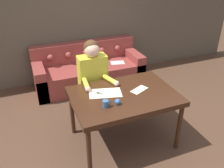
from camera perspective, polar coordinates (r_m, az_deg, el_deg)
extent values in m
plane|color=#4C3323|center=(3.55, 0.78, -13.79)|extent=(16.00, 16.00, 0.00)
cube|color=brown|center=(4.94, -9.76, 15.48)|extent=(8.00, 0.06, 2.60)
cube|color=#381E11|center=(3.15, 2.90, -2.97)|extent=(1.38, 0.97, 0.07)
cylinder|color=#381E11|center=(2.90, -5.52, -16.13)|extent=(0.06, 0.06, 0.71)
cylinder|color=#381E11|center=(3.36, 15.81, -9.95)|extent=(0.06, 0.06, 0.71)
cylinder|color=#381E11|center=(3.54, -9.56, -6.95)|extent=(0.06, 0.06, 0.71)
cylinder|color=#381E11|center=(3.93, 8.60, -2.96)|extent=(0.06, 0.06, 0.71)
cube|color=brown|center=(4.90, -5.50, 2.21)|extent=(2.16, 0.85, 0.44)
cube|color=brown|center=(5.02, -6.79, 7.99)|extent=(2.16, 0.22, 0.40)
cube|color=brown|center=(4.73, -17.00, 1.02)|extent=(0.20, 0.85, 0.60)
cube|color=brown|center=(5.20, 4.90, 4.80)|extent=(0.20, 0.85, 0.60)
sphere|color=brown|center=(4.78, -14.56, 6.18)|extent=(0.13, 0.13, 0.13)
sphere|color=brown|center=(4.83, -10.42, 6.87)|extent=(0.13, 0.13, 0.13)
sphere|color=brown|center=(4.90, -6.37, 7.50)|extent=(0.13, 0.13, 0.13)
sphere|color=brown|center=(5.00, -2.45, 8.09)|extent=(0.13, 0.13, 0.13)
sphere|color=brown|center=(5.12, 1.31, 8.61)|extent=(0.13, 0.13, 0.13)
cube|color=white|center=(4.90, 1.33, 5.17)|extent=(0.31, 0.24, 0.00)
cylinder|color=#33281E|center=(3.86, -4.36, -5.18)|extent=(0.28, 0.28, 0.50)
cube|color=gold|center=(3.58, -4.69, 2.21)|extent=(0.42, 0.22, 0.61)
sphere|color=#DBAD8E|center=(3.40, -4.85, 8.16)|extent=(0.22, 0.22, 0.22)
sphere|color=#472D19|center=(3.42, -5.02, 8.75)|extent=(0.22, 0.22, 0.22)
cylinder|color=gold|center=(3.31, -6.26, -0.01)|extent=(0.10, 0.30, 0.07)
sphere|color=#DBAD8E|center=(3.18, -5.78, -1.25)|extent=(0.08, 0.08, 0.08)
cylinder|color=gold|center=(3.41, -0.51, 1.06)|extent=(0.15, 0.31, 0.07)
sphere|color=#DBAD8E|center=(3.31, 1.09, 0.12)|extent=(0.08, 0.08, 0.08)
cube|color=beige|center=(3.14, -1.63, -2.20)|extent=(0.47, 0.35, 0.00)
cube|color=beige|center=(3.24, 6.57, -1.37)|extent=(0.28, 0.21, 0.00)
cube|color=silver|center=(3.13, -1.35, -2.29)|extent=(0.10, 0.05, 0.00)
cube|color=black|center=(3.14, -2.97, -2.30)|extent=(0.07, 0.03, 0.00)
torus|color=black|center=(3.14, -3.61, -2.31)|extent=(0.04, 0.04, 0.01)
cube|color=silver|center=(3.12, -1.41, -2.47)|extent=(0.09, 0.08, 0.00)
cube|color=black|center=(3.15, -2.92, -2.19)|extent=(0.06, 0.05, 0.00)
torus|color=black|center=(3.16, -3.51, -2.08)|extent=(0.04, 0.04, 0.01)
cylinder|color=silver|center=(3.14, -2.33, -2.30)|extent=(0.01, 0.01, 0.01)
cylinder|color=#335B84|center=(2.85, -1.57, -4.77)|extent=(0.08, 0.08, 0.09)
torus|color=#335B84|center=(2.86, -0.63, -4.49)|extent=(0.05, 0.01, 0.05)
cylinder|color=#4C3828|center=(2.92, 1.35, -4.79)|extent=(0.06, 0.06, 0.01)
sphere|color=#3366B2|center=(2.90, 1.35, -4.29)|extent=(0.07, 0.07, 0.07)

